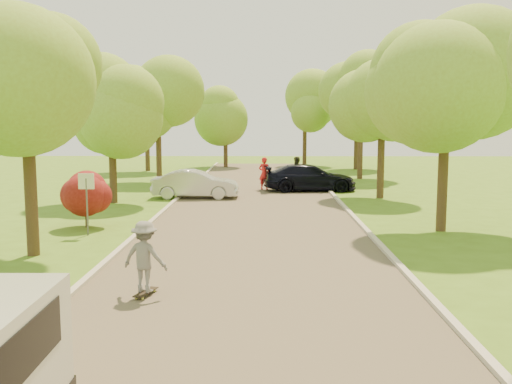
# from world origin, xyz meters

# --- Properties ---
(ground) EXTENTS (100.00, 100.00, 0.00)m
(ground) POSITION_xyz_m (0.00, 0.00, 0.00)
(ground) COLOR #456B19
(ground) RESTS_ON ground
(road) EXTENTS (8.00, 60.00, 0.01)m
(road) POSITION_xyz_m (0.00, 8.00, 0.01)
(road) COLOR #4C4438
(road) RESTS_ON ground
(curb_left) EXTENTS (0.18, 60.00, 0.12)m
(curb_left) POSITION_xyz_m (-4.05, 8.00, 0.06)
(curb_left) COLOR #B2AD9E
(curb_left) RESTS_ON ground
(curb_right) EXTENTS (0.18, 60.00, 0.12)m
(curb_right) POSITION_xyz_m (4.05, 8.00, 0.06)
(curb_right) COLOR #B2AD9E
(curb_right) RESTS_ON ground
(street_sign) EXTENTS (0.55, 0.06, 2.17)m
(street_sign) POSITION_xyz_m (-5.80, 4.00, 1.56)
(street_sign) COLOR #59595E
(street_sign) RESTS_ON ground
(red_shrub) EXTENTS (1.70, 1.70, 1.95)m
(red_shrub) POSITION_xyz_m (-6.30, 5.50, 1.10)
(red_shrub) COLOR #382619
(red_shrub) RESTS_ON ground
(tree_l_mida) EXTENTS (4.71, 4.60, 7.39)m
(tree_l_mida) POSITION_xyz_m (-6.30, 1.00, 5.17)
(tree_l_mida) COLOR #382619
(tree_l_mida) RESTS_ON ground
(tree_l_midb) EXTENTS (4.30, 4.20, 6.62)m
(tree_l_midb) POSITION_xyz_m (-6.81, 12.00, 4.59)
(tree_l_midb) COLOR #382619
(tree_l_midb) RESTS_ON ground
(tree_l_far) EXTENTS (4.92, 4.80, 7.79)m
(tree_l_far) POSITION_xyz_m (-6.39, 22.00, 5.47)
(tree_l_far) COLOR #382619
(tree_l_far) RESTS_ON ground
(tree_r_mida) EXTENTS (5.13, 5.00, 7.95)m
(tree_r_mida) POSITION_xyz_m (7.02, 5.00, 5.54)
(tree_r_mida) COLOR #382619
(tree_r_mida) RESTS_ON ground
(tree_r_midb) EXTENTS (4.51, 4.40, 7.01)m
(tree_r_midb) POSITION_xyz_m (6.60, 14.00, 4.88)
(tree_r_midb) COLOR #382619
(tree_r_midb) RESTS_ON ground
(tree_r_far) EXTENTS (5.33, 5.20, 8.34)m
(tree_r_far) POSITION_xyz_m (7.23, 24.00, 5.83)
(tree_r_far) COLOR #382619
(tree_r_far) RESTS_ON ground
(tree_bg_a) EXTENTS (5.12, 5.00, 7.72)m
(tree_bg_a) POSITION_xyz_m (-8.78, 30.00, 5.31)
(tree_bg_a) COLOR #382619
(tree_bg_a) RESTS_ON ground
(tree_bg_b) EXTENTS (5.12, 5.00, 7.95)m
(tree_bg_b) POSITION_xyz_m (8.22, 32.00, 5.54)
(tree_bg_b) COLOR #382619
(tree_bg_b) RESTS_ON ground
(tree_bg_c) EXTENTS (4.92, 4.80, 7.33)m
(tree_bg_c) POSITION_xyz_m (-2.79, 34.00, 5.02)
(tree_bg_c) COLOR #382619
(tree_bg_c) RESTS_ON ground
(tree_bg_d) EXTENTS (5.12, 5.00, 7.72)m
(tree_bg_d) POSITION_xyz_m (4.22, 36.00, 5.31)
(tree_bg_d) COLOR #382619
(tree_bg_d) RESTS_ON ground
(silver_sedan) EXTENTS (4.46, 1.60, 1.46)m
(silver_sedan) POSITION_xyz_m (-3.20, 13.76, 0.73)
(silver_sedan) COLOR #B7B7BD
(silver_sedan) RESTS_ON ground
(dark_sedan) EXTENTS (5.40, 2.54, 1.52)m
(dark_sedan) POSITION_xyz_m (2.96, 16.92, 0.76)
(dark_sedan) COLOR black
(dark_sedan) RESTS_ON ground
(longboard) EXTENTS (0.45, 0.87, 0.10)m
(longboard) POSITION_xyz_m (-2.33, -2.96, 0.09)
(longboard) COLOR black
(longboard) RESTS_ON ground
(skateboarder) EXTENTS (1.18, 0.87, 1.63)m
(skateboarder) POSITION_xyz_m (-2.33, -2.96, 0.92)
(skateboarder) COLOR slate
(skateboarder) RESTS_ON longboard
(person_striped) EXTENTS (0.82, 0.69, 1.91)m
(person_striped) POSITION_xyz_m (0.37, 17.44, 0.95)
(person_striped) COLOR red
(person_striped) RESTS_ON ground
(person_olive) EXTENTS (1.14, 1.12, 1.85)m
(person_olive) POSITION_xyz_m (2.29, 18.76, 0.93)
(person_olive) COLOR #313520
(person_olive) RESTS_ON ground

